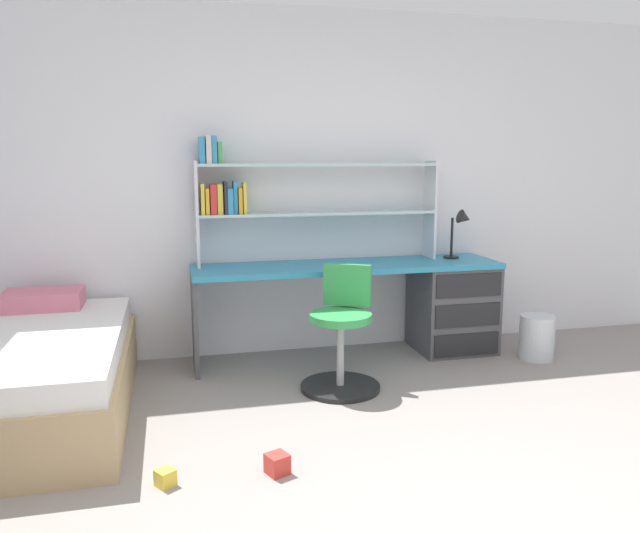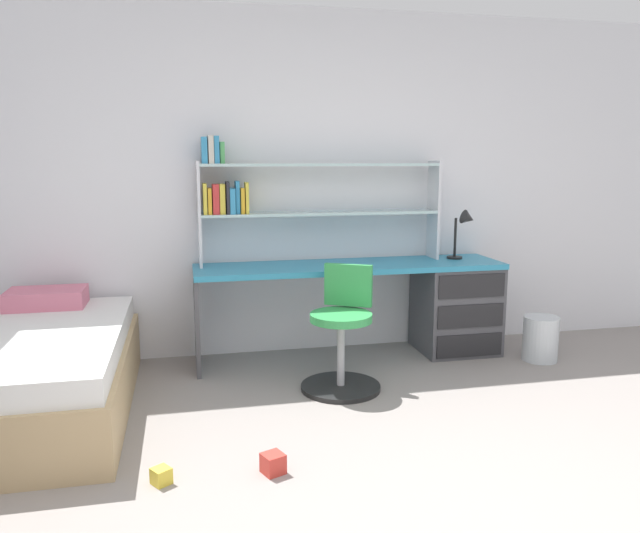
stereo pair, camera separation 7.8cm
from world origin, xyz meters
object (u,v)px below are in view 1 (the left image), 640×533
at_px(desk_lamp, 462,226).
at_px(desk, 425,301).
at_px(toy_block_red_1, 277,464).
at_px(bookshelf_hutch, 283,191).
at_px(bed_platform, 25,376).
at_px(toy_block_yellow_2, 165,478).
at_px(swivel_chair, 342,341).
at_px(waste_bin, 537,337).

bearing_deg(desk_lamp, desk, -173.58).
relative_size(desk_lamp, toy_block_red_1, 3.95).
xyz_separation_m(desk, bookshelf_hutch, (-1.08, 0.15, 0.84)).
xyz_separation_m(bed_platform, toy_block_yellow_2, (0.78, -0.98, -0.21)).
height_order(desk, swivel_chair, swivel_chair).
bearing_deg(desk, toy_block_red_1, -131.68).
xyz_separation_m(desk_lamp, toy_block_red_1, (-1.73, -1.64, -0.92)).
height_order(bed_platform, toy_block_yellow_2, bed_platform).
bearing_deg(toy_block_red_1, bookshelf_hutch, 78.61).
relative_size(waste_bin, toy_block_yellow_2, 4.26).
relative_size(desk, waste_bin, 6.88).
distance_m(toy_block_red_1, toy_block_yellow_2, 0.52).
bearing_deg(toy_block_yellow_2, swivel_chair, 41.81).
bearing_deg(desk_lamp, bed_platform, -167.83).
xyz_separation_m(desk_lamp, toy_block_yellow_2, (-2.25, -1.63, -0.93)).
distance_m(bookshelf_hutch, waste_bin, 2.19).
relative_size(desk, desk_lamp, 5.95).
height_order(desk, bed_platform, desk).
bearing_deg(waste_bin, desk_lamp, 138.51).
bearing_deg(swivel_chair, desk_lamp, 29.04).
relative_size(bed_platform, toy_block_red_1, 18.65).
xyz_separation_m(waste_bin, toy_block_yellow_2, (-2.70, -1.23, -0.13)).
relative_size(desk, toy_block_yellow_2, 29.30).
xyz_separation_m(swivel_chair, bed_platform, (-1.90, -0.03, -0.07)).
height_order(bookshelf_hutch, desk_lamp, bookshelf_hutch).
height_order(bookshelf_hutch, swivel_chair, bookshelf_hutch).
bearing_deg(toy_block_red_1, waste_bin, 29.64).
bearing_deg(toy_block_red_1, bed_platform, 142.77).
distance_m(swivel_chair, bed_platform, 1.90).
distance_m(desk, waste_bin, 0.87).
relative_size(bookshelf_hutch, desk_lamp, 4.71).
bearing_deg(swivel_chair, waste_bin, 8.25).
bearing_deg(desk, bed_platform, -167.21).
bearing_deg(bookshelf_hutch, desk, -8.01).
bearing_deg(desk, bookshelf_hutch, 171.99).
bearing_deg(bookshelf_hutch, bed_platform, -154.99).
height_order(bookshelf_hutch, toy_block_red_1, bookshelf_hutch).
height_order(bed_platform, toy_block_red_1, bed_platform).
bearing_deg(desk, swivel_chair, -144.43).
distance_m(desk, desk_lamp, 0.64).
bearing_deg(bed_platform, desk_lamp, 12.17).
relative_size(swivel_chair, toy_block_yellow_2, 10.26).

